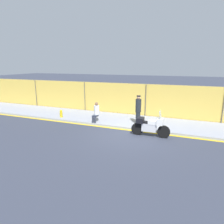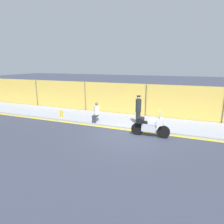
{
  "view_description": "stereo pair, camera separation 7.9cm",
  "coord_description": "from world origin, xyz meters",
  "px_view_note": "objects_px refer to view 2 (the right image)",
  "views": [
    {
      "loc": [
        3.02,
        -10.36,
        3.96
      ],
      "look_at": [
        -1.35,
        0.76,
        1.06
      ],
      "focal_mm": 32.0,
      "sensor_mm": 36.0,
      "label": 1
    },
    {
      "loc": [
        3.1,
        -10.33,
        3.96
      ],
      "look_at": [
        -1.35,
        0.76,
        1.06
      ],
      "focal_mm": 32.0,
      "sensor_mm": 36.0,
      "label": 2
    }
  ],
  "objects_px": {
    "fire_hydrant": "(61,113)",
    "person_seated_on_curb": "(96,111)",
    "officer_standing": "(138,110)",
    "motorcycle": "(150,126)"
  },
  "relations": [
    {
      "from": "person_seated_on_curb",
      "to": "motorcycle",
      "type": "bearing_deg",
      "value": -16.27
    },
    {
      "from": "officer_standing",
      "to": "person_seated_on_curb",
      "type": "distance_m",
      "value": 2.82
    },
    {
      "from": "person_seated_on_curb",
      "to": "fire_hydrant",
      "type": "xyz_separation_m",
      "value": [
        -2.89,
        0.07,
        -0.46
      ]
    },
    {
      "from": "fire_hydrant",
      "to": "person_seated_on_curb",
      "type": "bearing_deg",
      "value": -1.3
    },
    {
      "from": "person_seated_on_curb",
      "to": "officer_standing",
      "type": "bearing_deg",
      "value": 8.58
    },
    {
      "from": "motorcycle",
      "to": "officer_standing",
      "type": "height_order",
      "value": "officer_standing"
    },
    {
      "from": "motorcycle",
      "to": "person_seated_on_curb",
      "type": "distance_m",
      "value": 4.03
    },
    {
      "from": "fire_hydrant",
      "to": "officer_standing",
      "type": "bearing_deg",
      "value": 3.57
    },
    {
      "from": "motorcycle",
      "to": "person_seated_on_curb",
      "type": "relative_size",
      "value": 1.63
    },
    {
      "from": "motorcycle",
      "to": "officer_standing",
      "type": "relative_size",
      "value": 1.15
    }
  ]
}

